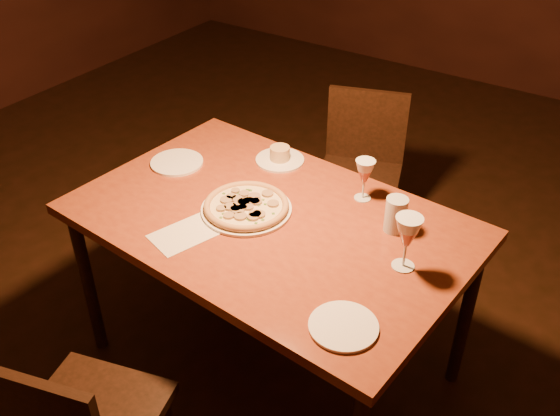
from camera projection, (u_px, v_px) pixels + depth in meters
The scene contains 11 objects.
floor at pixel (240, 338), 2.88m from camera, with size 7.00×7.00×0.00m, color #321910.
dining_table at pixel (270, 232), 2.36m from camera, with size 1.53×1.06×0.78m.
chair_far at pixel (361, 166), 3.22m from camera, with size 0.52×0.52×0.85m.
pizza_plate at pixel (246, 206), 2.35m from camera, with size 0.34×0.34×0.04m.
ramekin_saucer at pixel (280, 156), 2.65m from camera, with size 0.21×0.21×0.07m.
wine_glass_far at pixel (364, 180), 2.38m from camera, with size 0.08×0.08×0.17m, color #AB5347, non-canonical shape.
wine_glass_right at pixel (406, 243), 2.04m from camera, with size 0.09×0.09×0.20m, color #AB5347, non-canonical shape.
water_tumbler at pixel (396, 215), 2.22m from camera, with size 0.08×0.08×0.13m, color #AEB7BE.
side_plate_left at pixel (177, 162), 2.64m from camera, with size 0.22×0.22×0.01m, color white.
side_plate_near at pixel (343, 326), 1.86m from camera, with size 0.21×0.21×0.01m, color white.
menu_card at pixel (185, 234), 2.24m from camera, with size 0.16×0.23×0.00m, color beige.
Camera 1 is at (1.28, -1.58, 2.14)m, focal length 40.00 mm.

